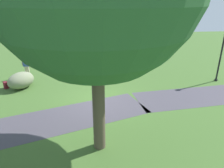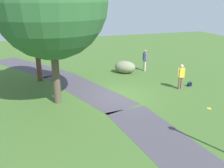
{
  "view_description": "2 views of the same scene",
  "coord_description": "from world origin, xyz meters",
  "px_view_note": "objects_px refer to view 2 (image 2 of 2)",
  "views": [
    {
      "loc": [
        0.31,
        9.47,
        4.7
      ],
      "look_at": [
        -0.68,
        0.53,
        1.1
      ],
      "focal_mm": 33.18,
      "sensor_mm": 36.0,
      "label": 1
    },
    {
      "loc": [
        -13.32,
        5.0,
        5.54
      ],
      "look_at": [
        -0.33,
        0.51,
        0.87
      ],
      "focal_mm": 40.82,
      "sensor_mm": 36.0,
      "label": 2
    }
  ],
  "objects_px": {
    "woman_with_handbag": "(181,75)",
    "backpack_by_boulder": "(121,68)",
    "young_tree_near_path": "(35,28)",
    "frisbee_on_grass": "(209,108)",
    "man_near_boulder": "(145,59)",
    "lawn_boulder": "(125,67)",
    "handbag_on_grass": "(190,84)",
    "large_shade_tree": "(51,2)"
  },
  "relations": [
    {
      "from": "large_shade_tree",
      "to": "frisbee_on_grass",
      "type": "xyz_separation_m",
      "value": [
        -3.49,
        -7.41,
        -5.32
      ]
    },
    {
      "from": "woman_with_handbag",
      "to": "frisbee_on_grass",
      "type": "distance_m",
      "value": 3.3
    },
    {
      "from": "woman_with_handbag",
      "to": "man_near_boulder",
      "type": "xyz_separation_m",
      "value": [
        4.64,
        0.25,
        0.05
      ]
    },
    {
      "from": "lawn_boulder",
      "to": "young_tree_near_path",
      "type": "bearing_deg",
      "value": 88.55
    },
    {
      "from": "man_near_boulder",
      "to": "handbag_on_grass",
      "type": "relative_size",
      "value": 5.01
    },
    {
      "from": "backpack_by_boulder",
      "to": "frisbee_on_grass",
      "type": "xyz_separation_m",
      "value": [
        -8.59,
        -1.64,
        -0.18
      ]
    },
    {
      "from": "handbag_on_grass",
      "to": "backpack_by_boulder",
      "type": "bearing_deg",
      "value": 28.35
    },
    {
      "from": "large_shade_tree",
      "to": "woman_with_handbag",
      "type": "xyz_separation_m",
      "value": [
        -0.33,
        -7.69,
        -4.4
      ]
    },
    {
      "from": "backpack_by_boulder",
      "to": "frisbee_on_grass",
      "type": "bearing_deg",
      "value": -169.22
    },
    {
      "from": "young_tree_near_path",
      "to": "backpack_by_boulder",
      "type": "distance_m",
      "value": 7.33
    },
    {
      "from": "woman_with_handbag",
      "to": "handbag_on_grass",
      "type": "relative_size",
      "value": 4.77
    },
    {
      "from": "backpack_by_boulder",
      "to": "woman_with_handbag",
      "type": "bearing_deg",
      "value": -160.66
    },
    {
      "from": "handbag_on_grass",
      "to": "backpack_by_boulder",
      "type": "distance_m",
      "value": 5.91
    },
    {
      "from": "man_near_boulder",
      "to": "backpack_by_boulder",
      "type": "relative_size",
      "value": 4.23
    },
    {
      "from": "lawn_boulder",
      "to": "man_near_boulder",
      "type": "relative_size",
      "value": 1.14
    },
    {
      "from": "large_shade_tree",
      "to": "man_near_boulder",
      "type": "xyz_separation_m",
      "value": [
        4.31,
        -7.44,
        -4.35
      ]
    },
    {
      "from": "young_tree_near_path",
      "to": "woman_with_handbag",
      "type": "bearing_deg",
      "value": -119.45
    },
    {
      "from": "woman_with_handbag",
      "to": "frisbee_on_grass",
      "type": "relative_size",
      "value": 7.07
    },
    {
      "from": "man_near_boulder",
      "to": "frisbee_on_grass",
      "type": "bearing_deg",
      "value": 179.81
    },
    {
      "from": "large_shade_tree",
      "to": "handbag_on_grass",
      "type": "relative_size",
      "value": 24.27
    },
    {
      "from": "lawn_boulder",
      "to": "woman_with_handbag",
      "type": "height_order",
      "value": "woman_with_handbag"
    },
    {
      "from": "man_near_boulder",
      "to": "young_tree_near_path",
      "type": "bearing_deg",
      "value": 89.52
    },
    {
      "from": "young_tree_near_path",
      "to": "backpack_by_boulder",
      "type": "bearing_deg",
      "value": -83.48
    },
    {
      "from": "man_near_boulder",
      "to": "frisbee_on_grass",
      "type": "relative_size",
      "value": 7.43
    },
    {
      "from": "young_tree_near_path",
      "to": "handbag_on_grass",
      "type": "bearing_deg",
      "value": -115.81
    },
    {
      "from": "young_tree_near_path",
      "to": "woman_with_handbag",
      "type": "height_order",
      "value": "young_tree_near_path"
    },
    {
      "from": "large_shade_tree",
      "to": "young_tree_near_path",
      "type": "bearing_deg",
      "value": 8.43
    },
    {
      "from": "woman_with_handbag",
      "to": "backpack_by_boulder",
      "type": "xyz_separation_m",
      "value": [
        5.44,
        1.91,
        -0.73
      ]
    },
    {
      "from": "woman_with_handbag",
      "to": "handbag_on_grass",
      "type": "distance_m",
      "value": 1.22
    },
    {
      "from": "large_shade_tree",
      "to": "frisbee_on_grass",
      "type": "bearing_deg",
      "value": -115.19
    },
    {
      "from": "large_shade_tree",
      "to": "lawn_boulder",
      "type": "height_order",
      "value": "large_shade_tree"
    },
    {
      "from": "backpack_by_boulder",
      "to": "frisbee_on_grass",
      "type": "distance_m",
      "value": 8.75
    },
    {
      "from": "young_tree_near_path",
      "to": "handbag_on_grass",
      "type": "distance_m",
      "value": 10.84
    },
    {
      "from": "large_shade_tree",
      "to": "man_near_boulder",
      "type": "height_order",
      "value": "large_shade_tree"
    },
    {
      "from": "large_shade_tree",
      "to": "man_near_boulder",
      "type": "distance_m",
      "value": 9.63
    },
    {
      "from": "handbag_on_grass",
      "to": "frisbee_on_grass",
      "type": "bearing_deg",
      "value": 161.01
    },
    {
      "from": "young_tree_near_path",
      "to": "lawn_boulder",
      "type": "bearing_deg",
      "value": -91.45
    },
    {
      "from": "backpack_by_boulder",
      "to": "man_near_boulder",
      "type": "bearing_deg",
      "value": -115.78
    },
    {
      "from": "large_shade_tree",
      "to": "backpack_by_boulder",
      "type": "xyz_separation_m",
      "value": [
        5.11,
        -5.78,
        -5.14
      ]
    },
    {
      "from": "large_shade_tree",
      "to": "young_tree_near_path",
      "type": "height_order",
      "value": "large_shade_tree"
    },
    {
      "from": "man_near_boulder",
      "to": "handbag_on_grass",
      "type": "distance_m",
      "value": 4.62
    },
    {
      "from": "lawn_boulder",
      "to": "woman_with_handbag",
      "type": "relative_size",
      "value": 1.2
    }
  ]
}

